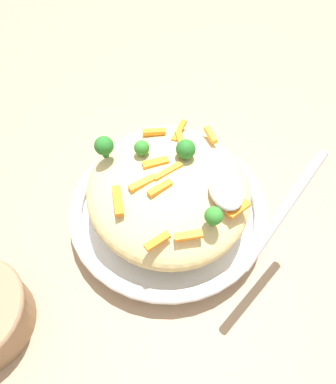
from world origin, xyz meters
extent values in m
plane|color=#9E7F60|center=(0.00, 0.00, 0.00)|extent=(2.40, 2.40, 0.00)
cylinder|color=silver|center=(0.00, 0.00, 0.01)|extent=(0.27, 0.27, 0.02)
torus|color=silver|center=(0.00, 0.00, 0.03)|extent=(0.29, 0.29, 0.02)
torus|color=black|center=(0.00, 0.00, 0.04)|extent=(0.28, 0.28, 0.00)
ellipsoid|color=#D1BA7A|center=(0.00, 0.00, 0.07)|extent=(0.24, 0.23, 0.08)
cube|color=orange|center=(-0.07, 0.04, 0.11)|extent=(0.04, 0.03, 0.01)
cube|color=orange|center=(-0.08, 0.00, 0.11)|extent=(0.01, 0.03, 0.01)
cube|color=orange|center=(0.04, 0.06, 0.11)|extent=(0.03, 0.04, 0.01)
cube|color=orange|center=(0.00, 0.00, 0.12)|extent=(0.02, 0.04, 0.01)
cube|color=orange|center=(0.03, -0.07, 0.11)|extent=(0.04, 0.01, 0.01)
cube|color=orange|center=(0.09, 0.00, 0.11)|extent=(0.01, 0.03, 0.01)
cube|color=orange|center=(0.01, -0.04, 0.11)|extent=(0.02, 0.04, 0.01)
cube|color=orange|center=(0.02, -0.02, 0.12)|extent=(0.02, 0.03, 0.01)
cube|color=orange|center=(0.07, 0.07, 0.11)|extent=(0.02, 0.03, 0.01)
cube|color=orange|center=(-0.05, 0.08, 0.11)|extent=(0.03, 0.01, 0.01)
cube|color=orange|center=(0.09, -0.04, 0.11)|extent=(0.02, 0.03, 0.01)
cube|color=orange|center=(-0.02, -0.01, 0.12)|extent=(0.01, 0.03, 0.01)
cube|color=orange|center=(-0.05, 0.03, 0.11)|extent=(0.04, 0.01, 0.01)
cylinder|color=#296820|center=(-0.04, -0.03, 0.11)|extent=(0.01, 0.01, 0.01)
sphere|color=#2D7A28|center=(-0.04, -0.03, 0.12)|extent=(0.02, 0.02, 0.02)
cylinder|color=#296820|center=(0.08, 0.03, 0.11)|extent=(0.01, 0.01, 0.01)
sphere|color=#2D7A28|center=(0.08, 0.03, 0.13)|extent=(0.02, 0.02, 0.02)
cylinder|color=#205B1C|center=(-0.02, 0.03, 0.11)|extent=(0.01, 0.01, 0.01)
sphere|color=#236B23|center=(-0.02, 0.03, 0.13)|extent=(0.03, 0.03, 0.03)
cylinder|color=#205B1C|center=(-0.05, -0.07, 0.11)|extent=(0.01, 0.01, 0.01)
sphere|color=#236B23|center=(-0.05, -0.07, 0.13)|extent=(0.03, 0.03, 0.03)
ellipsoid|color=#B7B7BC|center=(0.05, 0.06, 0.12)|extent=(0.06, 0.04, 0.02)
cylinder|color=#B7B7BC|center=(0.11, 0.10, 0.15)|extent=(0.10, 0.13, 0.07)
camera|label=1|loc=(0.28, -0.07, 0.47)|focal=33.20mm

